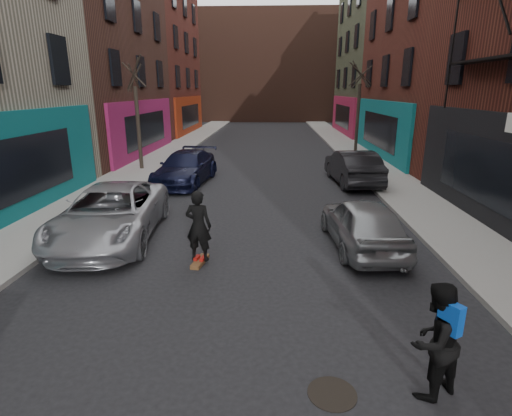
# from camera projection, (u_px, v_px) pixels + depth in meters

# --- Properties ---
(sidewalk_left) EXTENTS (2.50, 84.00, 0.13)m
(sidewalk_left) POSITION_uv_depth(u_px,v_px,m) (188.00, 141.00, 32.70)
(sidewalk_left) COLOR gray
(sidewalk_left) RESTS_ON ground
(sidewalk_right) EXTENTS (2.50, 84.00, 0.13)m
(sidewalk_right) POSITION_uv_depth(u_px,v_px,m) (341.00, 142.00, 32.17)
(sidewalk_right) COLOR gray
(sidewalk_right) RESTS_ON ground
(building_far) EXTENTS (40.00, 10.00, 14.00)m
(building_far) POSITION_uv_depth(u_px,v_px,m) (269.00, 68.00, 55.36)
(building_far) COLOR #47281E
(building_far) RESTS_ON ground
(tree_left_far) EXTENTS (2.00, 2.00, 6.50)m
(tree_left_far) POSITION_uv_depth(u_px,v_px,m) (137.00, 105.00, 20.26)
(tree_left_far) COLOR black
(tree_left_far) RESTS_ON sidewalk_left
(tree_right_far) EXTENTS (2.00, 2.00, 6.80)m
(tree_right_far) POSITION_uv_depth(u_px,v_px,m) (359.00, 99.00, 25.44)
(tree_right_far) COLOR black
(tree_right_far) RESTS_ON sidewalk_right
(parked_left_far) EXTENTS (2.98, 5.64, 1.51)m
(parked_left_far) POSITION_uv_depth(u_px,v_px,m) (111.00, 213.00, 11.33)
(parked_left_far) COLOR #9C9EA5
(parked_left_far) RESTS_ON ground
(parked_left_end) EXTENTS (2.53, 5.16, 1.44)m
(parked_left_end) POSITION_uv_depth(u_px,v_px,m) (186.00, 168.00, 18.14)
(parked_left_end) COLOR black
(parked_left_end) RESTS_ON ground
(parked_right_far) EXTENTS (1.93, 4.18, 1.39)m
(parked_right_far) POSITION_uv_depth(u_px,v_px,m) (362.00, 223.00, 10.72)
(parked_right_far) COLOR gray
(parked_right_far) RESTS_ON ground
(parked_right_end) EXTENTS (2.02, 4.78, 1.53)m
(parked_right_end) POSITION_uv_depth(u_px,v_px,m) (353.00, 167.00, 18.07)
(parked_right_end) COLOR black
(parked_right_end) RESTS_ON ground
(skateboard) EXTENTS (0.35, 0.83, 0.10)m
(skateboard) POSITION_uv_depth(u_px,v_px,m) (200.00, 261.00, 9.87)
(skateboard) COLOR brown
(skateboard) RESTS_ON ground
(skateboarder) EXTENTS (0.71, 0.53, 1.76)m
(skateboarder) POSITION_uv_depth(u_px,v_px,m) (198.00, 226.00, 9.61)
(skateboarder) COLOR black
(skateboarder) RESTS_ON skateboard
(pedestrian) EXTENTS (1.04, 0.98, 1.71)m
(pedestrian) POSITION_uv_depth(u_px,v_px,m) (435.00, 340.00, 5.42)
(pedestrian) COLOR black
(pedestrian) RESTS_ON ground
(manhole) EXTENTS (0.83, 0.83, 0.01)m
(manhole) POSITION_uv_depth(u_px,v_px,m) (332.00, 394.00, 5.64)
(manhole) COLOR black
(manhole) RESTS_ON ground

